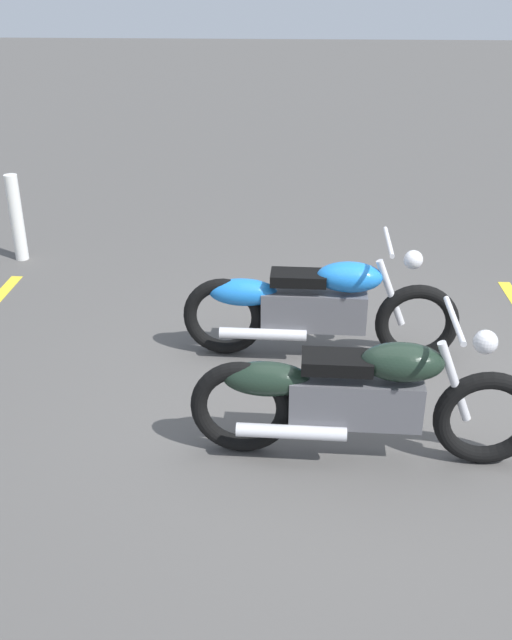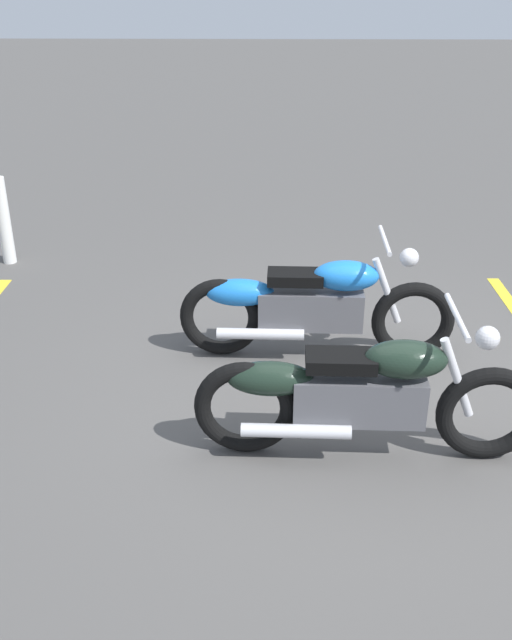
# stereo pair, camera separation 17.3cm
# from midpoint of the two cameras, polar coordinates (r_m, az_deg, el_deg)

# --- Properties ---
(ground_plane) EXTENTS (60.00, 60.00, 0.00)m
(ground_plane) POSITION_cam_midpoint_polar(r_m,az_deg,el_deg) (5.48, 9.48, -6.35)
(ground_plane) COLOR #514F4C
(motorcycle_bright_foreground) EXTENTS (2.23, 0.62, 1.04)m
(motorcycle_bright_foreground) POSITION_cam_midpoint_polar(r_m,az_deg,el_deg) (5.81, 5.37, 1.12)
(motorcycle_bright_foreground) COLOR black
(motorcycle_bright_foreground) RESTS_ON ground
(motorcycle_dark_foreground) EXTENTS (2.23, 0.62, 1.04)m
(motorcycle_dark_foreground) POSITION_cam_midpoint_polar(r_m,az_deg,el_deg) (4.65, 8.85, -5.95)
(motorcycle_dark_foreground) COLOR black
(motorcycle_dark_foreground) RESTS_ON ground
(bollard_post) EXTENTS (0.14, 0.14, 0.94)m
(bollard_post) POSITION_cam_midpoint_polar(r_m,az_deg,el_deg) (8.25, -17.82, 7.68)
(bollard_post) COLOR white
(bollard_post) RESTS_ON ground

